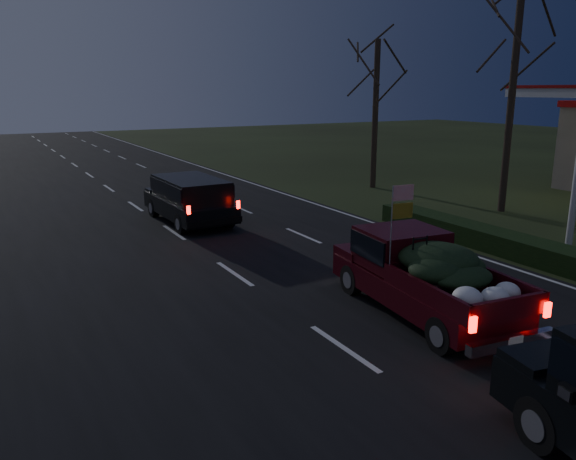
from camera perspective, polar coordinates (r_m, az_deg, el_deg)
name	(u,v)px	position (r m, az deg, el deg)	size (l,w,h in m)	color
ground	(344,349)	(10.79, 5.67, -11.92)	(120.00, 120.00, 0.00)	black
road_asphalt	(344,348)	(10.79, 5.68, -11.87)	(14.00, 120.00, 0.02)	black
hedge_row	(502,242)	(17.86, 20.90, -1.17)	(1.00, 10.00, 0.60)	black
bare_tree_mid	(517,44)	(23.53, 22.22, 17.09)	(3.60, 3.60, 8.50)	black
bare_tree_far	(377,78)	(27.81, 8.99, 15.00)	(3.60, 3.60, 7.00)	black
pickup_truck	(423,271)	(12.35, 13.56, -4.07)	(2.38, 5.02, 2.54)	#3C080F
lead_suv	(190,195)	(20.49, -9.93, 3.48)	(2.02, 4.69, 1.34)	black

